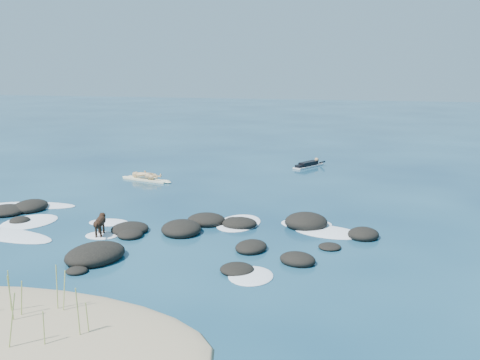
% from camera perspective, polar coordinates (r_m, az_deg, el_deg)
% --- Properties ---
extents(ground, '(160.00, 160.00, 0.00)m').
position_cam_1_polar(ground, '(18.97, -7.99, -4.77)').
color(ground, '#0A2642').
rests_on(ground, ground).
extents(sand_dune, '(9.00, 4.40, 0.60)m').
position_cam_1_polar(sand_dune, '(12.42, -23.75, -14.85)').
color(sand_dune, '#9E8966').
rests_on(sand_dune, ground).
extents(dune_grass, '(3.59, 1.84, 1.23)m').
position_cam_1_polar(dune_grass, '(12.13, -23.15, -12.05)').
color(dune_grass, '#9FB055').
rests_on(dune_grass, ground).
extents(reef_rocks, '(14.85, 7.19, 0.64)m').
position_cam_1_polar(reef_rocks, '(18.22, -10.28, -5.14)').
color(reef_rocks, black).
rests_on(reef_rocks, ground).
extents(breaking_foam, '(14.82, 7.30, 0.12)m').
position_cam_1_polar(breaking_foam, '(18.78, -12.81, -5.09)').
color(breaking_foam, white).
rests_on(breaking_foam, ground).
extents(standing_surfer_rig, '(2.99, 1.10, 1.71)m').
position_cam_1_polar(standing_surfer_rig, '(26.48, -10.02, 1.38)').
color(standing_surfer_rig, '#FEFACB').
rests_on(standing_surfer_rig, ground).
extents(paddling_surfer_rig, '(1.62, 2.34, 0.43)m').
position_cam_1_polar(paddling_surfer_rig, '(30.05, 7.34, 1.66)').
color(paddling_surfer_rig, silver).
rests_on(paddling_surfer_rig, ground).
extents(dog, '(0.50, 1.12, 0.73)m').
position_cam_1_polar(dog, '(18.00, -14.72, -4.36)').
color(dog, black).
rests_on(dog, ground).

